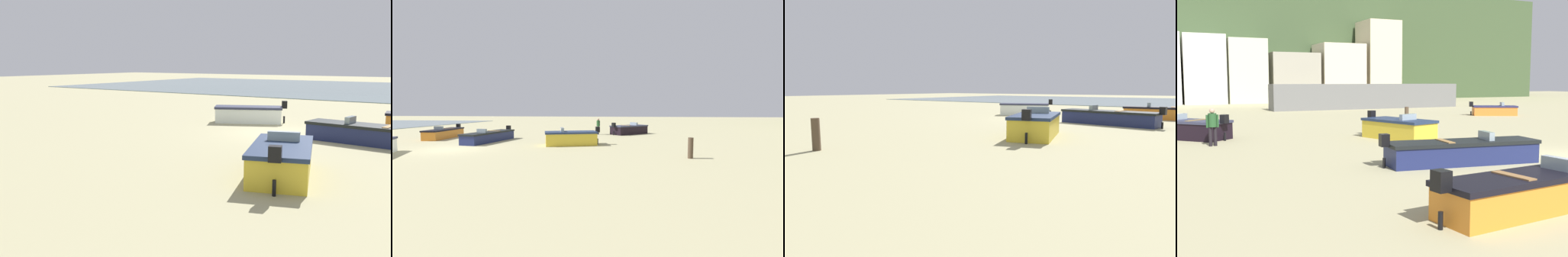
{
  "view_description": "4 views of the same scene",
  "coord_description": "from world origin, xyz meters",
  "views": [
    {
      "loc": [
        -7.85,
        18.74,
        3.32
      ],
      "look_at": [
        0.04,
        6.99,
        1.13
      ],
      "focal_mm": 40.19,
      "sensor_mm": 36.0,
      "label": 1
    },
    {
      "loc": [
        15.31,
        10.9,
        2.48
      ],
      "look_at": [
        -3.86,
        8.22,
        1.12
      ],
      "focal_mm": 24.55,
      "sensor_mm": 36.0,
      "label": 2
    },
    {
      "loc": [
        -9.54,
        19.57,
        2.04
      ],
      "look_at": [
        -1.95,
        9.52,
        0.5
      ],
      "focal_mm": 30.61,
      "sensor_mm": 36.0,
      "label": 3
    },
    {
      "loc": [
        -13.01,
        -12.14,
        2.78
      ],
      "look_at": [
        -4.56,
        6.77,
        0.6
      ],
      "focal_mm": 41.98,
      "sensor_mm": 36.0,
      "label": 4
    }
  ],
  "objects": [
    {
      "name": "ground_plane",
      "position": [
        0.0,
        0.0,
        0.0
      ],
      "size": [
        160.0,
        160.0,
        0.0
      ],
      "primitive_type": "plane",
      "color": "tan"
    },
    {
      "name": "boat_white_1",
      "position": [
        2.93,
        -2.51,
        0.45
      ],
      "size": [
        3.85,
        2.76,
        1.2
      ],
      "rotation": [
        0.0,
        0.0,
        5.16
      ],
      "color": "white",
      "rests_on": "ground"
    },
    {
      "name": "boat_yellow_2",
      "position": [
        -3.04,
        7.13,
        0.49
      ],
      "size": [
        2.7,
        3.99,
        1.27
      ],
      "rotation": [
        0.0,
        0.0,
        3.45
      ],
      "color": "gold",
      "rests_on": "ground"
    },
    {
      "name": "boat_navy_5",
      "position": [
        -4.11,
        0.44,
        0.4
      ],
      "size": [
        5.58,
        1.96,
        1.1
      ],
      "rotation": [
        0.0,
        0.0,
        4.59
      ],
      "color": "navy",
      "rests_on": "ground"
    }
  ]
}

